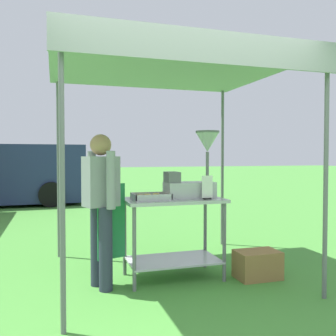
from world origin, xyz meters
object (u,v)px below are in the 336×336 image
object	(u,v)px
donut_tray	(151,197)
vendor	(102,202)
stall_canopy	(171,72)
menu_sign	(207,189)
supply_crate	(257,265)
donut_fryer	(195,172)
donut_cart	(173,222)

from	to	relation	value
donut_tray	vendor	distance (m)	0.54
stall_canopy	menu_sign	size ratio (longest dim) A/B	10.08
supply_crate	donut_fryer	bearing A→B (deg)	155.18
donut_cart	donut_tray	size ratio (longest dim) A/B	2.77
menu_sign	supply_crate	distance (m)	1.04
donut_fryer	menu_sign	size ratio (longest dim) A/B	2.93
donut_fryer	vendor	world-z (taller)	donut_fryer
donut_fryer	vendor	distance (m)	1.11
donut_cart	menu_sign	world-z (taller)	menu_sign
donut_tray	menu_sign	size ratio (longest dim) A/B	1.52
donut_fryer	vendor	xyz separation A→B (m)	(-1.07, -0.08, -0.30)
donut_fryer	supply_crate	distance (m)	1.27
menu_sign	supply_crate	bearing A→B (deg)	-9.99
stall_canopy	donut_cart	size ratio (longest dim) A/B	2.39
vendor	supply_crate	xyz separation A→B (m)	(1.72, -0.22, -0.75)
donut_fryer	stall_canopy	bearing A→B (deg)	161.25
donut_cart	menu_sign	distance (m)	0.54
menu_sign	vendor	xyz separation A→B (m)	(-1.14, 0.11, -0.12)
donut_cart	donut_tray	xyz separation A→B (m)	(-0.28, -0.05, 0.29)
stall_canopy	supply_crate	distance (m)	2.40
donut_tray	donut_fryer	distance (m)	0.60
donut_tray	menu_sign	xyz separation A→B (m)	(0.61, -0.14, 0.09)
donut_cart	vendor	bearing A→B (deg)	-174.77
donut_tray	menu_sign	distance (m)	0.63
donut_fryer	menu_sign	world-z (taller)	donut_fryer
donut_tray	supply_crate	world-z (taller)	donut_tray
stall_canopy	donut_tray	distance (m)	1.45
stall_canopy	donut_fryer	size ratio (longest dim) A/B	3.44
stall_canopy	donut_tray	bearing A→B (deg)	-151.26
donut_cart	vendor	distance (m)	0.86
donut_tray	supply_crate	size ratio (longest dim) A/B	0.82
supply_crate	stall_canopy	bearing A→B (deg)	156.87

